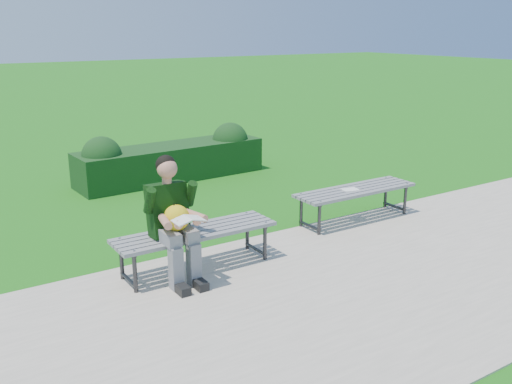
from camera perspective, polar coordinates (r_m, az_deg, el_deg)
name	(u,v)px	position (r m, az deg, el deg)	size (l,w,h in m)	color
ground	(253,238)	(7.28, -0.35, -4.65)	(80.00, 80.00, 0.00)	#136A13
walkway	(344,289)	(5.99, 8.82, -9.52)	(30.00, 3.50, 0.02)	#B0A796
hedge	(171,159)	(10.12, -8.47, 3.33)	(3.38, 1.00, 0.90)	#143D19
bench_left	(196,235)	(6.24, -6.06, -4.29)	(1.80, 0.50, 0.46)	slate
bench_right	(355,192)	(7.89, 9.92, -0.04)	(1.80, 0.50, 0.46)	slate
seated_boy	(173,216)	(5.94, -8.29, -2.40)	(0.56, 0.76, 1.31)	gray
paper_sheet	(350,189)	(7.81, 9.40, 0.26)	(0.25, 0.21, 0.01)	white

